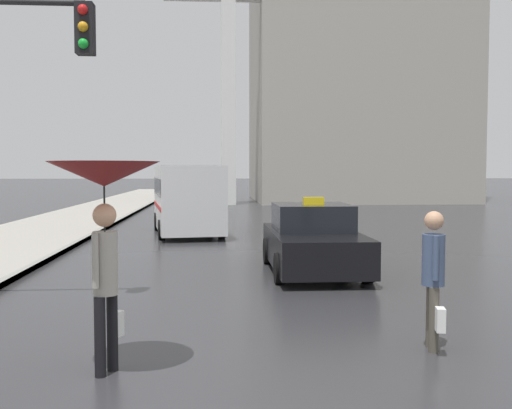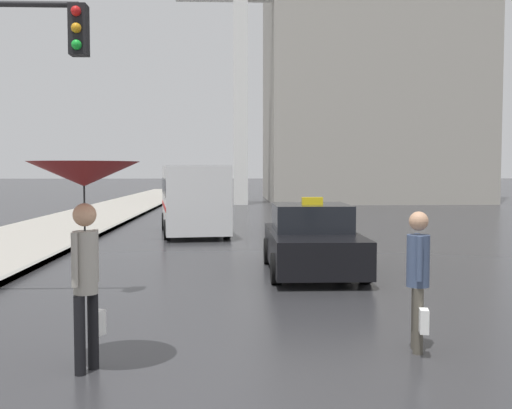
{
  "view_description": "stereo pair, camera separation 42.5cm",
  "coord_description": "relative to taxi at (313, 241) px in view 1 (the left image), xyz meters",
  "views": [
    {
      "loc": [
        -0.46,
        -5.37,
        2.18
      ],
      "look_at": [
        0.5,
        8.21,
        1.4
      ],
      "focal_mm": 42.0,
      "sensor_mm": 36.0,
      "label": 1
    },
    {
      "loc": [
        -0.04,
        -5.39,
        2.18
      ],
      "look_at": [
        0.5,
        8.21,
        1.4
      ],
      "focal_mm": 42.0,
      "sensor_mm": 36.0,
      "label": 2
    }
  ],
  "objects": [
    {
      "name": "ground_plane",
      "position": [
        -1.65,
        -7.26,
        -0.66
      ],
      "size": [
        300.0,
        300.0,
        0.0
      ],
      "primitive_type": "plane",
      "color": "#2D2D30"
    },
    {
      "name": "monument_cross",
      "position": [
        -1.17,
        25.14,
        9.71
      ],
      "size": [
        8.04,
        0.9,
        18.28
      ],
      "color": "white",
      "rests_on": "ground_plane"
    },
    {
      "name": "taxi",
      "position": [
        0.0,
        0.0,
        0.0
      ],
      "size": [
        1.91,
        4.05,
        1.61
      ],
      "rotation": [
        0.0,
        0.0,
        3.14
      ],
      "color": "black",
      "rests_on": "ground_plane"
    },
    {
      "name": "pedestrian_man",
      "position": [
        0.53,
        -5.64,
        0.29
      ],
      "size": [
        0.32,
        0.57,
        1.69
      ],
      "rotation": [
        0.0,
        0.0,
        -1.77
      ],
      "color": "#4C473D",
      "rests_on": "ground_plane"
    },
    {
      "name": "ambulance_van",
      "position": [
        -3.02,
        7.84,
        0.63
      ],
      "size": [
        2.67,
        5.31,
        2.33
      ],
      "rotation": [
        0.0,
        0.0,
        3.28
      ],
      "color": "silver",
      "rests_on": "ground_plane"
    },
    {
      "name": "pedestrian_with_umbrella",
      "position": [
        -3.27,
        -6.21,
        1.25
      ],
      "size": [
        1.18,
        1.18,
        2.28
      ],
      "rotation": [
        0.0,
        0.0,
        1.12
      ],
      "color": "black",
      "rests_on": "ground_plane"
    }
  ]
}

